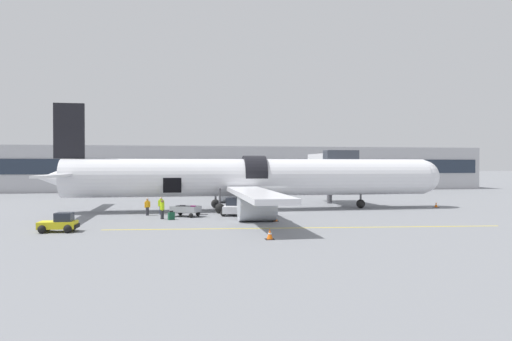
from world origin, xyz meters
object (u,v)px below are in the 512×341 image
Objects in this scene: baggage_tug_lead at (59,224)px; airplane at (249,179)px; suitcase_on_tarmac_upright at (171,216)px; baggage_tug_mid at (234,208)px; ground_crew_driver at (162,209)px; ground_crew_loader_a at (147,206)px; baggage_cart_loading at (186,211)px; ground_crew_loader_b at (161,205)px.

airplane is at bearing 40.09° from baggage_tug_lead.
baggage_tug_mid is at bearing 25.14° from suitcase_on_tarmac_upright.
airplane is 25.36× the size of ground_crew_driver.
ground_crew_loader_a reaches higher than suitcase_on_tarmac_upright.
suitcase_on_tarmac_upright is (2.19, -3.64, -0.49)m from ground_crew_loader_a.
baggage_cart_loading is at bearing -142.43° from airplane.
suitcase_on_tarmac_upright is (7.42, 5.69, -0.24)m from baggage_tug_lead.
ground_crew_driver is (6.65, 6.31, 0.28)m from baggage_tug_lead.
ground_crew_loader_b is (1.19, 0.60, 0.04)m from ground_crew_loader_a.
baggage_cart_loading is 4.49× the size of suitcase_on_tarmac_upright.
baggage_tug_mid is 6.63m from ground_crew_driver.
baggage_cart_loading is 2.17× the size of ground_crew_loader_a.
ground_crew_driver reaches higher than suitcase_on_tarmac_upright.
airplane is at bearing 18.71° from ground_crew_loader_a.
ground_crew_loader_b reaches higher than suitcase_on_tarmac_upright.
baggage_tug_mid is 7.81m from ground_crew_loader_a.
baggage_tug_mid is at bearing -7.55° from ground_crew_loader_a.
baggage_tug_lead is at bearing -142.49° from suitcase_on_tarmac_upright.
ground_crew_loader_a is at bearing 60.72° from baggage_tug_lead.
baggage_tug_lead is at bearing -138.19° from baggage_cart_loading.
ground_crew_driver is 1.11m from suitcase_on_tarmac_upright.
baggage_tug_mid is at bearing -115.24° from airplane.
baggage_tug_mid is 4.12× the size of suitcase_on_tarmac_upright.
suitcase_on_tarmac_upright is (-7.60, -6.95, -2.86)m from airplane.
baggage_tug_lead is at bearing -122.92° from ground_crew_loader_b.
ground_crew_driver is at bearing 141.35° from suitcase_on_tarmac_upright.
baggage_cart_loading is (8.69, 7.77, -0.06)m from baggage_tug_lead.
ground_crew_driver is (-2.04, -1.47, 0.35)m from baggage_cart_loading.
baggage_cart_loading is at bearing -172.97° from baggage_tug_mid.
ground_crew_loader_a is at bearing -161.29° from airplane.
ground_crew_loader_a is 0.96× the size of ground_crew_driver.
airplane is 10.76m from ground_crew_driver.
suitcase_on_tarmac_upright is (0.99, -4.23, -0.54)m from ground_crew_loader_b.
airplane is at bearing 17.56° from ground_crew_loader_b.
airplane reaches higher than suitcase_on_tarmac_upright.
baggage_tug_mid is 6.15m from suitcase_on_tarmac_upright.
baggage_tug_lead is at bearing -136.54° from ground_crew_driver.
baggage_cart_loading is 2.45m from suitcase_on_tarmac_upright.
airplane reaches higher than baggage_tug_mid.
baggage_tug_lead is (-15.02, -12.65, -2.62)m from airplane.
ground_crew_loader_a is at bearing 172.45° from baggage_tug_mid.
baggage_tug_lead is at bearing -139.91° from airplane.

